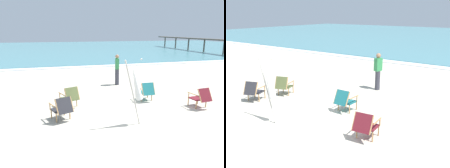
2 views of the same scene
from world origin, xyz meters
TOP-DOWN VIEW (x-y plane):
  - ground_plane at (0.00, 0.00)m, footprint 80.00×80.00m
  - sea at (0.00, 31.23)m, footprint 80.00×40.00m
  - surf_band at (0.00, 10.93)m, footprint 80.00×1.10m
  - beach_chair_front_right at (0.96, 1.45)m, footprint 0.60×0.74m
  - beach_chair_far_center at (-2.51, 0.27)m, footprint 0.79×0.88m
  - beach_chair_back_left at (-2.15, 1.47)m, footprint 0.78×0.85m
  - beach_chair_front_left at (2.58, 0.11)m, footprint 0.65×0.80m
  - umbrella_furled_white at (-0.37, -0.67)m, footprint 0.63×0.27m
  - person_near_chairs at (0.60, 4.46)m, footprint 0.28×0.38m
  - pier_distant at (16.83, 21.86)m, footprint 0.90×17.50m

SIDE VIEW (x-z plane):
  - ground_plane at x=0.00m, z-range 0.00..0.00m
  - surf_band at x=0.00m, z-range 0.00..0.06m
  - sea at x=0.00m, z-range 0.00..0.10m
  - beach_chair_front_left at x=2.58m, z-range 0.03..0.82m
  - beach_chair_front_right at x=0.96m, z-range 0.03..0.82m
  - beach_chair_far_center at x=-2.51m, z-range 0.03..0.83m
  - beach_chair_back_left at x=-2.15m, z-range 0.02..0.84m
  - person_near_chairs at x=0.60m, z-range 0.02..1.65m
  - umbrella_furled_white at x=-0.37m, z-range 0.32..2.39m
  - pier_distant at x=16.83m, z-range 0.75..2.62m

